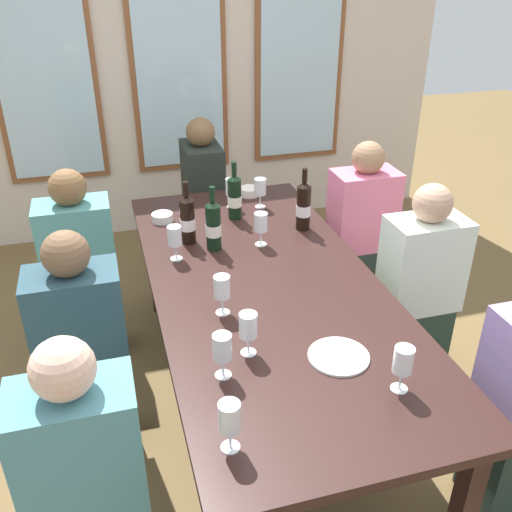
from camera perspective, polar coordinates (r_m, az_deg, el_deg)
name	(u,v)px	position (r m, az deg, el deg)	size (l,w,h in m)	color
ground_plane	(265,405)	(3.00, 0.87, -14.81)	(12.00, 12.00, 0.00)	brown
back_wall_with_windows	(177,44)	(4.47, -8.01, 20.44)	(4.20, 0.10, 2.90)	beige
dining_table	(266,295)	(2.59, 0.97, -3.94)	(1.00, 2.26, 0.74)	black
white_plate_0	(339,356)	(2.13, 8.33, -9.98)	(0.23, 0.23, 0.01)	white
wine_bottle_0	(188,219)	(2.86, -6.92, 3.69)	(0.08, 0.08, 0.33)	black
wine_bottle_1	(235,197)	(3.12, -2.17, 5.99)	(0.08, 0.08, 0.33)	black
wine_bottle_2	(304,206)	(3.00, 4.82, 5.07)	(0.08, 0.08, 0.34)	black
wine_bottle_3	(213,225)	(2.79, -4.32, 3.10)	(0.08, 0.08, 0.33)	black
tasting_bowl_0	(162,217)	(3.16, -9.43, 3.86)	(0.12, 0.12, 0.05)	white
tasting_bowl_1	(249,191)	(3.46, -0.66, 6.53)	(0.12, 0.12, 0.05)	white
wine_glass_0	(222,289)	(2.29, -3.45, -3.31)	(0.07, 0.07, 0.17)	white
wine_glass_1	(248,326)	(2.06, -0.79, -7.09)	(0.07, 0.07, 0.17)	white
wine_glass_2	(175,237)	(2.71, -8.20, 1.87)	(0.07, 0.07, 0.17)	white
wine_glass_3	(403,362)	(1.97, 14.62, -10.32)	(0.07, 0.07, 0.17)	white
wine_glass_4	(222,348)	(1.96, -3.42, -9.24)	(0.07, 0.07, 0.17)	white
wine_glass_5	(261,223)	(2.82, 0.49, 3.35)	(0.07, 0.07, 0.17)	white
wine_glass_6	(231,188)	(3.26, -2.49, 6.84)	(0.07, 0.07, 0.17)	white
wine_glass_7	(260,187)	(3.26, 0.42, 6.93)	(0.07, 0.07, 0.17)	white
wine_glass_8	(230,419)	(1.72, -2.68, -16.08)	(0.07, 0.07, 0.17)	white
seated_person_0	(87,487)	(2.06, -16.66, -21.38)	(0.38, 0.24, 1.11)	#35373A
seated_person_2	(82,272)	(3.20, -17.17, -1.57)	(0.38, 0.24, 1.11)	#25392C
seated_person_3	(361,234)	(3.52, 10.52, 2.15)	(0.38, 0.24, 1.11)	#24302B
seated_person_4	(84,353)	(2.58, -16.98, -9.38)	(0.38, 0.24, 1.11)	#2F3232
seated_person_5	(418,292)	(3.00, 16.06, -3.49)	(0.38, 0.24, 1.11)	#25392E
seated_person_6	(204,202)	(3.94, -5.29, 5.48)	(0.24, 0.38, 1.11)	#242131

